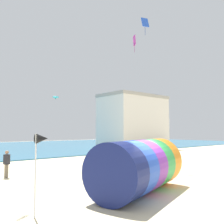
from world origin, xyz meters
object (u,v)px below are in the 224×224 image
(cooler_box, at_px, (165,177))
(kite_blue_diamond, at_px, (145,23))
(bystander_mid_beach, at_px, (113,158))
(giant_inflatable_tube, at_px, (140,166))
(kite_handler, at_px, (158,163))
(bystander_near_water, at_px, (111,151))
(kite_magenta_diamond, at_px, (134,41))
(bystander_far_left, at_px, (7,164))
(kite_cyan_parafoil, at_px, (56,97))
(beach_flag, at_px, (41,142))

(cooler_box, bearing_deg, kite_blue_diamond, 51.53)
(kite_blue_diamond, height_order, bystander_mid_beach, kite_blue_diamond)
(giant_inflatable_tube, distance_m, kite_handler, 4.13)
(kite_handler, relative_size, bystander_near_water, 0.98)
(giant_inflatable_tube, distance_m, kite_magenta_diamond, 18.10)
(bystander_mid_beach, relative_size, bystander_far_left, 0.90)
(kite_blue_diamond, bearing_deg, cooler_box, -128.47)
(kite_cyan_parafoil, distance_m, cooler_box, 17.38)
(giant_inflatable_tube, distance_m, bystander_far_left, 8.89)
(kite_blue_diamond, height_order, cooler_box, kite_blue_diamond)
(bystander_near_water, relative_size, bystander_far_left, 1.05)
(kite_cyan_parafoil, bearing_deg, beach_flag, -119.32)
(giant_inflatable_tube, distance_m, bystander_mid_beach, 8.32)
(kite_magenta_diamond, distance_m, bystander_mid_beach, 13.40)
(kite_magenta_diamond, height_order, cooler_box, kite_magenta_diamond)
(kite_cyan_parafoil, bearing_deg, bystander_mid_beach, -90.84)
(kite_blue_diamond, bearing_deg, bystander_mid_beach, 160.11)
(kite_magenta_diamond, xyz_separation_m, beach_flag, (-15.02, -9.88, -10.08))
(kite_handler, relative_size, beach_flag, 0.62)
(kite_handler, height_order, cooler_box, kite_handler)
(bystander_far_left, bearing_deg, cooler_box, -45.18)
(cooler_box, bearing_deg, beach_flag, -172.62)
(kite_blue_diamond, bearing_deg, giant_inflatable_tube, -140.62)
(kite_handler, relative_size, kite_magenta_diamond, 0.97)
(cooler_box, bearing_deg, kite_handler, 71.95)
(kite_handler, distance_m, bystander_mid_beach, 5.22)
(bystander_near_water, xyz_separation_m, bystander_far_left, (-11.04, -2.65, -0.05))
(cooler_box, bearing_deg, bystander_mid_beach, 80.14)
(kite_blue_diamond, bearing_deg, kite_cyan_parafoil, 103.47)
(bystander_near_water, height_order, beach_flag, beach_flag)
(giant_inflatable_tube, height_order, cooler_box, giant_inflatable_tube)
(kite_blue_diamond, height_order, beach_flag, kite_blue_diamond)
(kite_cyan_parafoil, bearing_deg, kite_magenta_diamond, -53.33)
(kite_cyan_parafoil, xyz_separation_m, kite_magenta_diamond, (5.40, -7.25, 5.85))
(kite_blue_diamond, distance_m, beach_flag, 16.90)
(kite_handler, xyz_separation_m, beach_flag, (-8.69, -1.81, 1.64))
(kite_cyan_parafoil, distance_m, kite_blue_diamond, 12.85)
(kite_handler, xyz_separation_m, cooler_box, (-0.23, -0.72, -0.72))
(bystander_mid_beach, bearing_deg, kite_blue_diamond, -19.89)
(giant_inflatable_tube, relative_size, bystander_near_water, 3.48)
(giant_inflatable_tube, bearing_deg, cooler_box, 18.30)
(beach_flag, bearing_deg, kite_blue_diamond, 25.78)
(kite_handler, height_order, beach_flag, beach_flag)
(bystander_mid_beach, distance_m, bystander_far_left, 8.07)
(giant_inflatable_tube, distance_m, kite_cyan_parafoil, 18.62)
(kite_cyan_parafoil, relative_size, cooler_box, 1.49)
(kite_handler, height_order, kite_blue_diamond, kite_blue_diamond)
(kite_cyan_parafoil, xyz_separation_m, bystander_mid_beach, (-0.15, -10.17, -6.00))
(kite_cyan_parafoil, relative_size, kite_magenta_diamond, 0.43)
(kite_cyan_parafoil, bearing_deg, kite_blue_diamond, -76.53)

